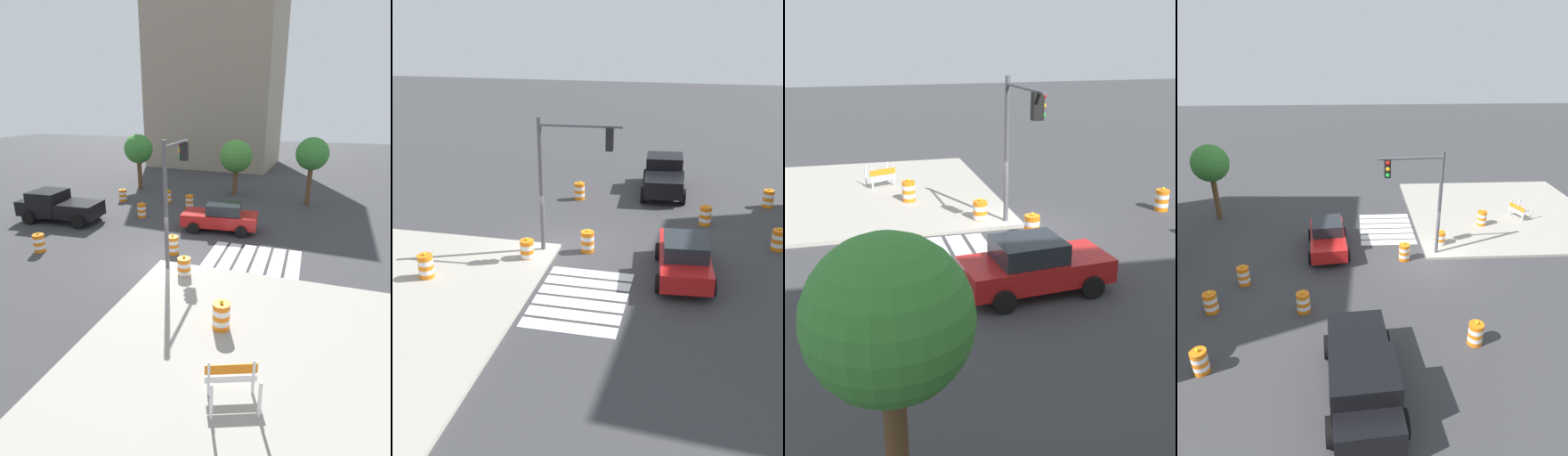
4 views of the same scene
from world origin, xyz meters
The scene contains 11 objects.
ground_plane centered at (0.00, 0.00, 0.00)m, with size 120.00×120.00×0.00m, color #38383A.
sidewalk_corner centered at (6.00, -6.00, 0.07)m, with size 12.00×12.00×0.15m, color #9E998E.
crosswalk_stripes centered at (4.00, 1.80, 0.01)m, with size 4.35×3.20×0.02m.
sports_car centered at (1.51, 5.22, 0.81)m, with size 4.45×2.44×1.63m.
traffic_barrel_crosswalk_end centered at (1.53, -0.99, 0.45)m, with size 0.56×0.56×1.02m.
traffic_barrel_far_curb centered at (0.14, 1.18, 0.45)m, with size 0.56×0.56×1.02m.
traffic_barrel_opposite_curb centered at (-6.29, -0.67, 0.45)m, with size 0.56×0.56×1.02m.
traffic_barrel_on_sidewalk centered at (3.94, -4.12, 0.60)m, with size 0.56×0.56×1.02m.
construction_barricade centered at (4.89, -6.79, 0.72)m, with size 1.43×1.17×1.00m.
traffic_light_pole centered at (0.52, 0.53, 3.91)m, with size 0.55×3.29×5.50m.
street_tree_streetside_near centered at (6.17, 12.52, 3.63)m, with size 2.28×2.28×4.83m.
Camera 3 is at (6.57, 18.86, 7.18)m, focal length 43.26 mm.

